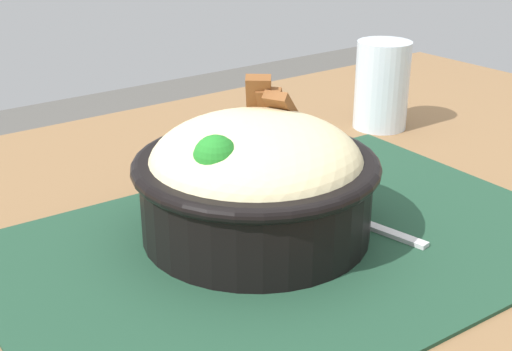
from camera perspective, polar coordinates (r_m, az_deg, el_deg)
name	(u,v)px	position (r m, az deg, el deg)	size (l,w,h in m)	color
table	(348,336)	(0.59, 7.61, -13.06)	(1.13, 0.85, 0.76)	olive
placemat	(291,244)	(0.54, 2.93, -5.66)	(0.45, 0.30, 0.00)	#1E422D
bowl	(256,178)	(0.53, -0.02, -0.21)	(0.19, 0.19, 0.12)	black
fork	(350,218)	(0.58, 7.79, -3.53)	(0.04, 0.13, 0.00)	silver
drinking_glass	(381,90)	(0.80, 10.34, 6.96)	(0.06, 0.06, 0.10)	silver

